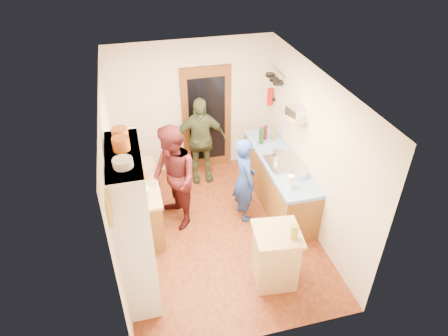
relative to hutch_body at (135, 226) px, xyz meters
name	(u,v)px	position (x,y,z in m)	size (l,w,h in m)	color
floor	(219,231)	(1.30, 0.80, -1.11)	(3.00, 4.00, 0.02)	brown
ceiling	(218,82)	(1.30, 0.80, 1.51)	(3.00, 4.00, 0.02)	silver
wall_back	(193,108)	(1.30, 2.81, 0.20)	(3.00, 0.02, 2.60)	beige
wall_front	(263,267)	(1.30, -1.21, 0.20)	(3.00, 0.02, 2.60)	beige
wall_left	(114,181)	(-0.21, 0.80, 0.20)	(0.02, 4.00, 2.60)	beige
wall_right	(313,152)	(2.81, 0.80, 0.20)	(0.02, 4.00, 2.60)	beige
door_frame	(207,119)	(1.55, 2.77, -0.05)	(0.95, 0.06, 2.10)	brown
door_glass	(207,120)	(1.55, 2.74, -0.05)	(0.70, 0.02, 1.70)	black
hutch_body	(135,226)	(0.00, 0.00, 0.00)	(0.40, 1.20, 2.20)	white
hutch_top_shelf	(122,155)	(0.00, 0.00, 1.08)	(0.40, 1.14, 0.04)	white
plate_stack	(123,163)	(0.00, -0.27, 1.15)	(0.22, 0.22, 0.09)	white
orange_pot_a	(121,144)	(0.00, 0.09, 1.18)	(0.19, 0.19, 0.16)	orange
orange_pot_b	(120,135)	(0.00, 0.29, 1.18)	(0.19, 0.19, 0.17)	orange
left_counter_base	(141,205)	(0.10, 1.25, -0.68)	(0.60, 1.40, 0.85)	brown
left_counter_top	(137,183)	(0.10, 1.25, -0.23)	(0.64, 1.44, 0.05)	tan
toaster	(142,194)	(0.15, 0.81, -0.12)	(0.21, 0.14, 0.16)	white
kettle	(134,181)	(0.05, 1.15, -0.11)	(0.17, 0.17, 0.19)	white
orange_bowl	(141,175)	(0.18, 1.36, -0.16)	(0.18, 0.18, 0.08)	orange
chopping_board	(136,163)	(0.12, 1.78, -0.19)	(0.30, 0.22, 0.03)	tan
right_counter_base	(278,182)	(2.50, 1.30, -0.68)	(0.60, 2.20, 0.84)	brown
right_counter_top	(280,161)	(2.50, 1.30, -0.23)	(0.62, 2.22, 0.06)	#0E54B5
hob	(283,163)	(2.50, 1.16, -0.18)	(0.55, 0.58, 0.04)	silver
pot_on_hob	(279,155)	(2.45, 1.27, -0.09)	(0.22, 0.22, 0.14)	silver
bottle_a	(261,136)	(2.35, 1.89, -0.04)	(0.08, 0.08, 0.31)	#143F14
bottle_b	(265,133)	(2.48, 2.03, -0.07)	(0.07, 0.07, 0.26)	#591419
bottle_c	(273,133)	(2.61, 1.97, -0.06)	(0.07, 0.07, 0.28)	olive
paper_towel	(291,182)	(2.35, 0.50, -0.08)	(0.11, 0.11, 0.23)	white
mixing_bowl	(299,174)	(2.60, 0.75, -0.15)	(0.25, 0.25, 0.10)	silver
island_base	(275,258)	(1.82, -0.37, -0.67)	(0.55, 0.55, 0.86)	tan
island_top	(278,234)	(1.82, -0.37, -0.22)	(0.62, 0.62, 0.05)	tan
cutting_board	(273,231)	(1.78, -0.32, -0.21)	(0.35, 0.28, 0.02)	white
oil_jar	(294,232)	(1.98, -0.51, -0.09)	(0.10, 0.10, 0.21)	#AD9E2D
pan_rail	(278,72)	(2.76, 2.33, 0.95)	(0.02, 0.02, 0.65)	silver
pan_hang_a	(278,83)	(2.70, 2.15, 0.82)	(0.18, 0.18, 0.05)	black
pan_hang_b	(274,80)	(2.70, 2.35, 0.80)	(0.16, 0.16, 0.05)	black
pan_hang_c	(270,75)	(2.70, 2.55, 0.81)	(0.17, 0.17, 0.05)	black
wall_shelf	(295,117)	(2.67, 1.25, 0.60)	(0.26, 0.42, 0.03)	tan
radio	(296,112)	(2.67, 1.25, 0.69)	(0.22, 0.30, 0.15)	silver
ext_bracket	(273,99)	(2.77, 2.50, 0.35)	(0.06, 0.10, 0.04)	black
fire_extinguisher	(270,97)	(2.71, 2.50, 0.40)	(0.11, 0.11, 0.32)	red
picture_frame	(109,208)	(-0.18, -0.75, 0.95)	(0.03, 0.25, 0.30)	gold
person_hob	(246,180)	(1.83, 1.07, -0.34)	(0.55, 0.36, 1.51)	navy
person_left	(174,176)	(0.68, 1.26, -0.20)	(0.87, 0.68, 1.80)	#431417
person_back	(201,140)	(1.34, 2.35, -0.25)	(0.99, 0.41, 1.70)	#374227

